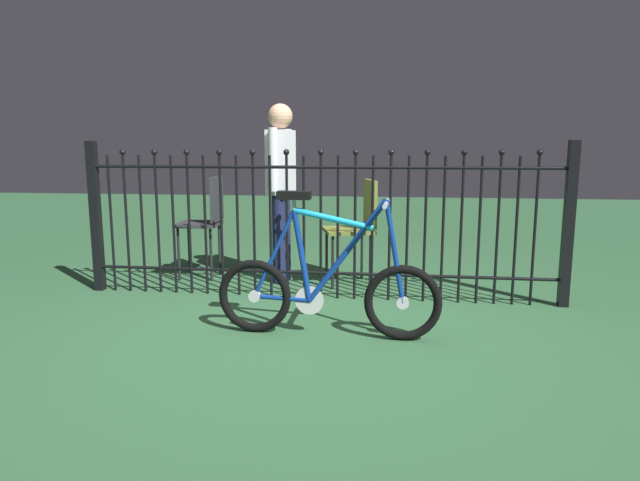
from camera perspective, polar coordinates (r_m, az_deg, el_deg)
The scene contains 6 objects.
ground_plane at distance 3.52m, azimuth -1.90°, elevation -9.49°, with size 20.00×20.00×0.00m, color #2E5D37.
iron_fence at distance 4.17m, azimuth -0.87°, elevation 2.09°, with size 3.72×0.07×1.21m.
bicycle at distance 3.35m, azimuth 0.71°, elevation -5.11°, with size 1.39×0.40×0.90m.
chair_olive at distance 4.62m, azimuth 3.98°, elevation 2.02°, with size 0.49×0.49×0.89m.
chair_charcoal at distance 4.96m, azimuth -11.79°, elevation 2.52°, with size 0.39×0.38×0.91m.
person_visitor at distance 4.69m, azimuth -4.12°, elevation 6.52°, with size 0.21×0.47×1.53m.
Camera 1 is at (0.55, -3.28, 1.15)m, focal length 30.49 mm.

